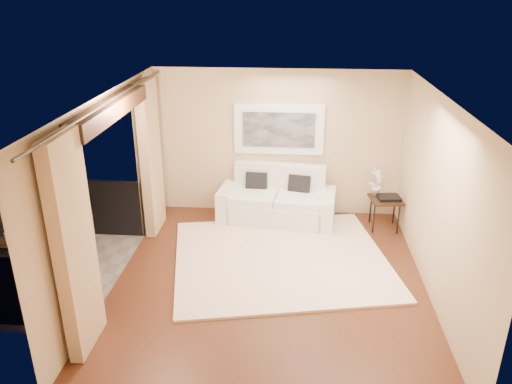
# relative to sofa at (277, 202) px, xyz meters

# --- Properties ---
(floor) EXTENTS (5.00, 5.00, 0.00)m
(floor) POSITION_rel_sofa_xyz_m (-0.02, -2.09, -0.35)
(floor) COLOR #542B18
(floor) RESTS_ON ground
(room_shell) EXTENTS (5.00, 6.40, 5.00)m
(room_shell) POSITION_rel_sofa_xyz_m (-2.15, -2.09, 2.17)
(room_shell) COLOR white
(room_shell) RESTS_ON ground
(balcony) EXTENTS (1.81, 2.60, 1.17)m
(balcony) POSITION_rel_sofa_xyz_m (-3.33, -2.09, -0.18)
(balcony) COLOR #605B56
(balcony) RESTS_ON ground
(curtains) EXTENTS (0.16, 4.80, 2.64)m
(curtains) POSITION_rel_sofa_xyz_m (-2.13, -2.09, 0.98)
(curtains) COLOR tan
(curtains) RESTS_ON ground
(artwork) EXTENTS (1.62, 0.07, 0.92)m
(artwork) POSITION_rel_sofa_xyz_m (-0.01, 0.37, 1.27)
(artwork) COLOR white
(artwork) RESTS_ON room_shell
(rug) EXTENTS (3.80, 3.47, 0.04)m
(rug) POSITION_rel_sofa_xyz_m (0.12, -1.47, -0.33)
(rug) COLOR #FBE4CA
(rug) RESTS_ON floor
(sofa) EXTENTS (2.17, 1.12, 1.00)m
(sofa) POSITION_rel_sofa_xyz_m (0.00, 0.00, 0.00)
(sofa) COLOR white
(sofa) RESTS_ON floor
(side_table) EXTENTS (0.59, 0.59, 0.57)m
(side_table) POSITION_rel_sofa_xyz_m (1.91, -0.20, 0.16)
(side_table) COLOR black
(side_table) RESTS_ON floor
(tray) EXTENTS (0.41, 0.32, 0.05)m
(tray) POSITION_rel_sofa_xyz_m (1.96, -0.21, 0.25)
(tray) COLOR black
(tray) RESTS_ON side_table
(orchid) EXTENTS (0.32, 0.33, 0.52)m
(orchid) POSITION_rel_sofa_xyz_m (1.75, -0.05, 0.48)
(orchid) COLOR white
(orchid) RESTS_ON side_table
(bistro_table) EXTENTS (0.64, 0.64, 0.74)m
(bistro_table) POSITION_rel_sofa_xyz_m (-3.54, -2.40, 0.30)
(bistro_table) COLOR black
(bistro_table) RESTS_ON balcony
(balcony_chair_far) EXTENTS (0.48, 0.48, 0.89)m
(balcony_chair_far) POSITION_rel_sofa_xyz_m (-3.40, -1.81, 0.16)
(balcony_chair_far) COLOR black
(balcony_chair_far) RESTS_ON balcony
(balcony_chair_near) EXTENTS (0.45, 0.45, 0.97)m
(balcony_chair_near) POSITION_rel_sofa_xyz_m (-2.86, -2.05, 0.21)
(balcony_chair_near) COLOR black
(balcony_chair_near) RESTS_ON balcony
(ice_bucket) EXTENTS (0.18, 0.18, 0.20)m
(ice_bucket) POSITION_rel_sofa_xyz_m (-3.74, -2.29, 0.48)
(ice_bucket) COLOR silver
(ice_bucket) RESTS_ON bistro_table
(candle) EXTENTS (0.06, 0.06, 0.07)m
(candle) POSITION_rel_sofa_xyz_m (-3.45, -2.26, 0.42)
(candle) COLOR red
(candle) RESTS_ON bistro_table
(vase) EXTENTS (0.04, 0.04, 0.18)m
(vase) POSITION_rel_sofa_xyz_m (-3.61, -2.63, 0.47)
(vase) COLOR silver
(vase) RESTS_ON bistro_table
(glass_a) EXTENTS (0.06, 0.06, 0.12)m
(glass_a) POSITION_rel_sofa_xyz_m (-3.39, -2.44, 0.44)
(glass_a) COLOR silver
(glass_a) RESTS_ON bistro_table
(glass_b) EXTENTS (0.06, 0.06, 0.12)m
(glass_b) POSITION_rel_sofa_xyz_m (-3.37, -2.43, 0.44)
(glass_b) COLOR white
(glass_b) RESTS_ON bistro_table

